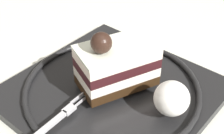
{
  "coord_description": "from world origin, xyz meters",
  "views": [
    {
      "loc": [
        -0.27,
        -0.16,
        0.29
      ],
      "look_at": [
        0.01,
        -0.02,
        0.05
      ],
      "focal_mm": 51.64,
      "sensor_mm": 36.0,
      "label": 1
    }
  ],
  "objects_px": {
    "whipped_cream_dollop": "(171,100)",
    "fork": "(56,120)",
    "cake_slice": "(116,64)",
    "dessert_plate": "(112,91)"
  },
  "relations": [
    {
      "from": "whipped_cream_dollop",
      "to": "fork",
      "type": "bearing_deg",
      "value": 123.33
    },
    {
      "from": "whipped_cream_dollop",
      "to": "fork",
      "type": "distance_m",
      "value": 0.13
    },
    {
      "from": "cake_slice",
      "to": "whipped_cream_dollop",
      "type": "distance_m",
      "value": 0.08
    },
    {
      "from": "dessert_plate",
      "to": "whipped_cream_dollop",
      "type": "relative_size",
      "value": 7.02
    },
    {
      "from": "dessert_plate",
      "to": "fork",
      "type": "relative_size",
      "value": 2.39
    },
    {
      "from": "cake_slice",
      "to": "fork",
      "type": "xyz_separation_m",
      "value": [
        -0.09,
        0.03,
        -0.03
      ]
    },
    {
      "from": "dessert_plate",
      "to": "fork",
      "type": "height_order",
      "value": "fork"
    },
    {
      "from": "cake_slice",
      "to": "whipped_cream_dollop",
      "type": "height_order",
      "value": "cake_slice"
    },
    {
      "from": "cake_slice",
      "to": "whipped_cream_dollop",
      "type": "bearing_deg",
      "value": -103.98
    },
    {
      "from": "whipped_cream_dollop",
      "to": "fork",
      "type": "xyz_separation_m",
      "value": [
        -0.07,
        0.11,
        -0.02
      ]
    }
  ]
}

